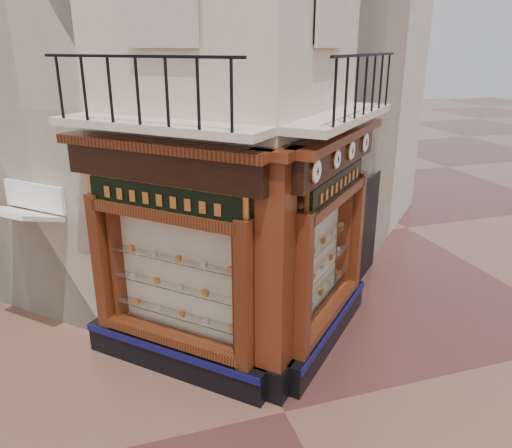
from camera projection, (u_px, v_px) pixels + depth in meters
name	position (u px, v px, depth m)	size (l,w,h in m)	color
ground	(284.00, 412.00, 7.62)	(80.00, 80.00, 0.00)	#4B2623
main_building	(191.00, 12.00, 11.12)	(8.00, 8.00, 12.00)	beige
neighbour_left	(78.00, 37.00, 12.80)	(8.00, 8.00, 11.00)	beige
neighbour_right	(261.00, 38.00, 14.22)	(8.00, 8.00, 11.00)	beige
shopfront_left	(169.00, 265.00, 7.96)	(2.86, 2.86, 3.98)	black
shopfront_right	(329.00, 245.00, 8.77)	(2.86, 2.86, 3.98)	black
corner_pilaster	(275.00, 283.00, 7.41)	(0.85, 0.85, 3.98)	black
balcony	(255.00, 120.00, 7.54)	(5.94, 2.97, 1.03)	beige
clock_a	(315.00, 171.00, 6.99)	(0.29, 0.29, 0.35)	#A97C38
clock_b	(336.00, 159.00, 7.74)	(0.26, 0.26, 0.31)	#A97C38
clock_c	(351.00, 150.00, 8.38)	(0.27, 0.27, 0.34)	#A97C38
clock_d	(365.00, 142.00, 9.10)	(0.30, 0.30, 0.37)	#A97C38
awning	(36.00, 332.00, 9.76)	(1.49, 0.90, 0.08)	white
signboard_left	(162.00, 199.00, 7.51)	(2.14, 2.14, 0.57)	#CC853C
signboard_right	(337.00, 184.00, 8.36)	(1.96, 1.96, 0.52)	#CC853C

